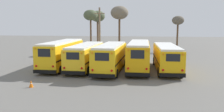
{
  "coord_description": "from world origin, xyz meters",
  "views": [
    {
      "loc": [
        3.46,
        -25.4,
        5.26
      ],
      "look_at": [
        0.0,
        0.25,
        1.61
      ],
      "focal_mm": 35.0,
      "sensor_mm": 36.0,
      "label": 1
    }
  ],
  "objects": [
    {
      "name": "traffic_cone",
      "position": [
        -5.83,
        -8.37,
        0.31
      ],
      "size": [
        0.36,
        0.36,
        0.61
      ],
      "color": "orange",
      "rests_on": "ground"
    },
    {
      "name": "bare_tree_0",
      "position": [
        10.77,
        20.89,
        6.04
      ],
      "size": [
        2.41,
        2.41,
        7.17
      ],
      "color": "brown",
      "rests_on": "ground"
    },
    {
      "name": "school_bus_3",
      "position": [
        3.2,
        0.34,
        1.8
      ],
      "size": [
        2.63,
        9.95,
        3.32
      ],
      "color": "#E5A00C",
      "rests_on": "ground"
    },
    {
      "name": "utility_pole",
      "position": [
        -3.73,
        11.94,
        4.28
      ],
      "size": [
        1.8,
        0.3,
        8.28
      ],
      "color": "#75604C",
      "rests_on": "ground"
    },
    {
      "name": "school_bus_4",
      "position": [
        6.4,
        0.44,
        1.62
      ],
      "size": [
        2.65,
        9.83,
        2.96
      ],
      "color": "#EAAA0F",
      "rests_on": "ground"
    },
    {
      "name": "school_bus_2",
      "position": [
        -0.0,
        -0.74,
        1.68
      ],
      "size": [
        2.92,
        9.64,
        3.1
      ],
      "color": "yellow",
      "rests_on": "ground"
    },
    {
      "name": "bare_tree_1",
      "position": [
        -6.14,
        15.49,
        6.99
      ],
      "size": [
        2.69,
        2.69,
        8.17
      ],
      "color": "brown",
      "rests_on": "ground"
    },
    {
      "name": "school_bus_0",
      "position": [
        -6.4,
        0.83,
        1.78
      ],
      "size": [
        2.57,
        10.66,
        3.29
      ],
      "color": "yellow",
      "rests_on": "ground"
    },
    {
      "name": "bare_tree_2",
      "position": [
        -5.77,
        20.36,
        6.95
      ],
      "size": [
        3.09,
        3.09,
        8.31
      ],
      "color": "brown",
      "rests_on": "ground"
    },
    {
      "name": "bare_tree_3",
      "position": [
        -0.86,
        17.48,
        7.55
      ],
      "size": [
        3.45,
        3.45,
        8.98
      ],
      "color": "brown",
      "rests_on": "ground"
    },
    {
      "name": "ground_plane",
      "position": [
        0.0,
        0.0,
        0.0
      ],
      "size": [
        160.0,
        160.0,
        0.0
      ],
      "primitive_type": "plane",
      "color": "#66635E"
    },
    {
      "name": "school_bus_1",
      "position": [
        -3.2,
        0.27,
        1.63
      ],
      "size": [
        2.72,
        10.0,
        2.98
      ],
      "color": "yellow",
      "rests_on": "ground"
    }
  ]
}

